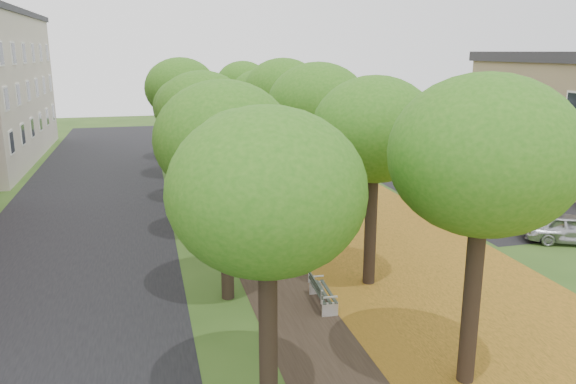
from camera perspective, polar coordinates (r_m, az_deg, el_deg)
street_asphalt at (r=26.77m, az=-20.33°, el=-3.34°), size 8.00×70.00×0.01m
footpath at (r=26.97m, az=-4.30°, el=-2.34°), size 3.20×70.00×0.01m
leaf_verge at (r=28.23m, az=5.74°, el=-1.62°), size 7.50×70.00×0.01m
parking_lot at (r=32.90m, az=19.17°, el=-0.08°), size 9.00×16.00×0.01m
tree_row_west at (r=25.71m, az=-9.40°, el=8.31°), size 4.00×34.00×6.85m
tree_row_east at (r=26.56m, az=1.08°, el=8.68°), size 4.00×34.00×6.85m
bench at (r=17.58m, az=3.41°, el=-10.10°), size 0.61×1.78×0.83m
car_silver at (r=25.66m, az=26.74°, el=-3.31°), size 3.88×2.81×1.23m
car_red at (r=28.09m, az=19.63°, el=-0.85°), size 4.70×1.70×1.54m
car_grey at (r=32.11m, az=17.03°, el=1.04°), size 4.91×2.13×1.41m
car_white at (r=32.49m, az=15.74°, el=1.24°), size 5.08×2.69×1.36m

